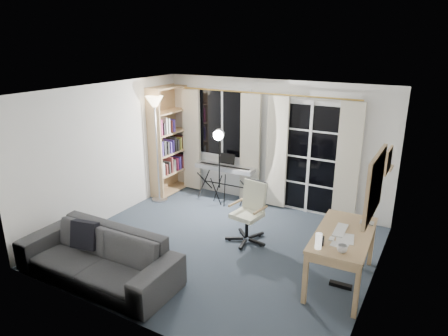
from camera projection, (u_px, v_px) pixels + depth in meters
The scene contains 17 objects.
floor at pixel (219, 247), 6.25m from camera, with size 4.50×4.00×0.02m, color #343E4D.
window at pixel (223, 123), 7.90m from camera, with size 1.20×0.08×1.40m.
french_door at pixel (309, 159), 7.20m from camera, with size 1.32×0.09×2.11m.
curtains at pixel (263, 150), 7.52m from camera, with size 3.60×0.07×2.13m.
bookshelf at pixel (168, 143), 8.21m from camera, with size 0.36×1.03×2.21m.
torchiere_lamp at pixel (155, 118), 7.50m from camera, with size 0.40×0.40×2.08m.
keyboard_piano at pixel (225, 168), 7.84m from camera, with size 1.22×0.62×0.88m.
studio_light at pixel (219, 144), 7.41m from camera, with size 0.35×0.35×1.54m.
office_chair at pixel (251, 206), 6.32m from camera, with size 0.66×0.66×0.96m.
desk at pixel (343, 239), 5.14m from camera, with size 0.75×1.39×0.73m.
monitor at pixel (369, 204), 5.30m from camera, with size 0.18×0.52×0.46m.
desk_clutter at pixel (334, 251), 4.99m from camera, with size 0.41×0.83×0.92m.
mug at pixel (342, 248), 4.63m from camera, with size 0.12×0.09×0.12m, color silver.
wall_mirror at pixel (375, 185), 4.43m from camera, with size 0.04×0.94×0.74m.
framed_print at pixel (388, 160), 5.15m from camera, with size 0.03×0.42×0.32m.
wall_shelf at pixel (387, 164), 5.66m from camera, with size 0.16×0.30×0.18m.
sofa at pixel (97, 249), 5.28m from camera, with size 2.28×0.70×0.89m.
Camera 1 is at (2.82, -4.78, 3.11)m, focal length 32.00 mm.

